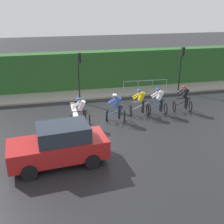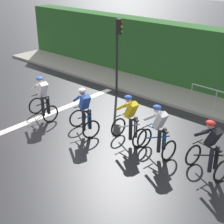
{
  "view_description": "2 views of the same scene",
  "coord_description": "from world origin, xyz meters",
  "px_view_note": "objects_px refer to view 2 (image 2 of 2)",
  "views": [
    {
      "loc": [
        14.68,
        -2.42,
        6.59
      ],
      "look_at": [
        0.73,
        0.68,
        0.79
      ],
      "focal_mm": 44.99,
      "sensor_mm": 36.0,
      "label": 1
    },
    {
      "loc": [
        7.6,
        8.81,
        5.69
      ],
      "look_at": [
        -0.19,
        1.92,
        0.92
      ],
      "focal_mm": 54.25,
      "sensor_mm": 36.0,
      "label": 2
    }
  ],
  "objects_px": {
    "cyclist_fourth": "(84,112)",
    "cyclist_lead": "(210,150)",
    "cyclist_second": "(158,132)",
    "cyclist_mid": "(130,121)",
    "cyclist_trailing": "(43,99)",
    "traffic_light_near_crossing": "(118,45)"
  },
  "relations": [
    {
      "from": "cyclist_trailing",
      "to": "traffic_light_near_crossing",
      "type": "relative_size",
      "value": 0.5
    },
    {
      "from": "cyclist_fourth",
      "to": "cyclist_trailing",
      "type": "distance_m",
      "value": 2.06
    },
    {
      "from": "cyclist_lead",
      "to": "traffic_light_near_crossing",
      "type": "bearing_deg",
      "value": -117.17
    },
    {
      "from": "cyclist_fourth",
      "to": "cyclist_lead",
      "type": "bearing_deg",
      "value": 97.59
    },
    {
      "from": "cyclist_lead",
      "to": "cyclist_trailing",
      "type": "distance_m",
      "value": 6.52
    },
    {
      "from": "cyclist_second",
      "to": "cyclist_fourth",
      "type": "height_order",
      "value": "same"
    },
    {
      "from": "cyclist_mid",
      "to": "traffic_light_near_crossing",
      "type": "xyz_separation_m",
      "value": [
        -3.16,
        -3.22,
        1.43
      ]
    },
    {
      "from": "cyclist_lead",
      "to": "traffic_light_near_crossing",
      "type": "distance_m",
      "value": 6.95
    },
    {
      "from": "cyclist_lead",
      "to": "cyclist_mid",
      "type": "xyz_separation_m",
      "value": [
        0.05,
        -2.83,
        0.0
      ]
    },
    {
      "from": "cyclist_lead",
      "to": "cyclist_trailing",
      "type": "height_order",
      "value": "same"
    },
    {
      "from": "cyclist_trailing",
      "to": "traffic_light_near_crossing",
      "type": "height_order",
      "value": "traffic_light_near_crossing"
    },
    {
      "from": "cyclist_trailing",
      "to": "cyclist_fourth",
      "type": "bearing_deg",
      "value": 95.49
    },
    {
      "from": "cyclist_mid",
      "to": "traffic_light_near_crossing",
      "type": "height_order",
      "value": "traffic_light_near_crossing"
    },
    {
      "from": "traffic_light_near_crossing",
      "to": "cyclist_mid",
      "type": "bearing_deg",
      "value": 45.61
    },
    {
      "from": "cyclist_mid",
      "to": "cyclist_trailing",
      "type": "distance_m",
      "value": 3.71
    },
    {
      "from": "cyclist_mid",
      "to": "cyclist_fourth",
      "type": "bearing_deg",
      "value": -71.2
    },
    {
      "from": "cyclist_fourth",
      "to": "traffic_light_near_crossing",
      "type": "relative_size",
      "value": 0.5
    },
    {
      "from": "cyclist_trailing",
      "to": "cyclist_second",
      "type": "bearing_deg",
      "value": 98.33
    },
    {
      "from": "cyclist_second",
      "to": "cyclist_mid",
      "type": "relative_size",
      "value": 1.0
    },
    {
      "from": "cyclist_lead",
      "to": "cyclist_trailing",
      "type": "xyz_separation_m",
      "value": [
        0.79,
        -6.47,
        0.0
      ]
    },
    {
      "from": "cyclist_fourth",
      "to": "cyclist_mid",
      "type": "bearing_deg",
      "value": 108.8
    },
    {
      "from": "cyclist_trailing",
      "to": "traffic_light_near_crossing",
      "type": "bearing_deg",
      "value": 173.93
    }
  ]
}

